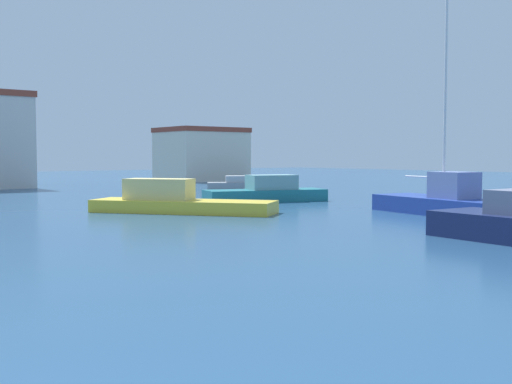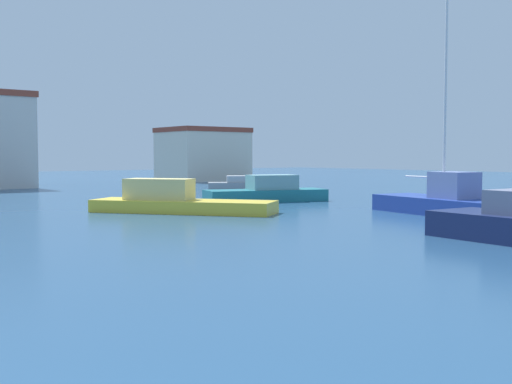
{
  "view_description": "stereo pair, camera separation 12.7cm",
  "coord_description": "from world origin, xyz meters",
  "px_view_note": "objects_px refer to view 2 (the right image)",
  "views": [
    {
      "loc": [
        1.35,
        -4.31,
        2.69
      ],
      "look_at": [
        19.95,
        19.42,
        0.91
      ],
      "focal_mm": 43.64,
      "sensor_mm": 36.0,
      "label": 1
    },
    {
      "loc": [
        1.45,
        -4.39,
        2.69
      ],
      "look_at": [
        19.95,
        19.42,
        0.91
      ],
      "focal_mm": 43.64,
      "sensor_mm": 36.0,
      "label": 2
    }
  ],
  "objects_px": {
    "sailboat_blue_center_channel": "(445,201)",
    "motorboat_yellow_inner_mooring": "(177,202)",
    "motorboat_grey_far_right": "(244,185)",
    "motorboat_teal_distant_east": "(267,192)"
  },
  "relations": [
    {
      "from": "sailboat_blue_center_channel",
      "to": "motorboat_yellow_inner_mooring",
      "type": "bearing_deg",
      "value": 136.89
    },
    {
      "from": "motorboat_grey_far_right",
      "to": "motorboat_teal_distant_east",
      "type": "relative_size",
      "value": 0.76
    },
    {
      "from": "sailboat_blue_center_channel",
      "to": "motorboat_yellow_inner_mooring",
      "type": "height_order",
      "value": "sailboat_blue_center_channel"
    },
    {
      "from": "motorboat_grey_far_right",
      "to": "motorboat_teal_distant_east",
      "type": "distance_m",
      "value": 11.44
    },
    {
      "from": "motorboat_yellow_inner_mooring",
      "to": "motorboat_grey_far_right",
      "type": "bearing_deg",
      "value": 43.42
    },
    {
      "from": "motorboat_grey_far_right",
      "to": "motorboat_yellow_inner_mooring",
      "type": "height_order",
      "value": "motorboat_yellow_inner_mooring"
    },
    {
      "from": "sailboat_blue_center_channel",
      "to": "motorboat_grey_far_right",
      "type": "bearing_deg",
      "value": 78.09
    },
    {
      "from": "sailboat_blue_center_channel",
      "to": "motorboat_yellow_inner_mooring",
      "type": "xyz_separation_m",
      "value": [
        -9.03,
        8.45,
        -0.11
      ]
    },
    {
      "from": "motorboat_grey_far_right",
      "to": "sailboat_blue_center_channel",
      "type": "height_order",
      "value": "sailboat_blue_center_channel"
    },
    {
      "from": "motorboat_grey_far_right",
      "to": "motorboat_teal_distant_east",
      "type": "height_order",
      "value": "motorboat_teal_distant_east"
    }
  ]
}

